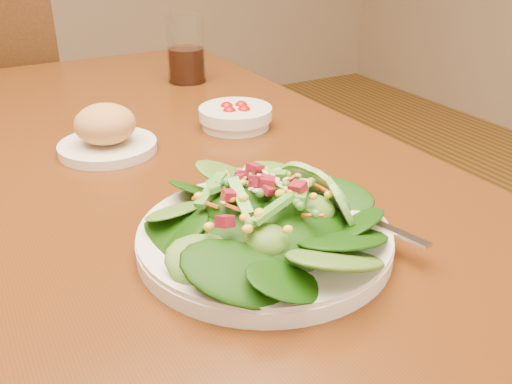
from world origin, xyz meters
The scene contains 5 objects.
dining_table centered at (0.00, 0.00, 0.65)m, with size 0.90×1.40×0.75m.
salad_plate centered at (0.09, -0.33, 0.78)m, with size 0.30×0.29×0.08m.
bread_plate centered at (0.01, 0.04, 0.78)m, with size 0.16×0.16×0.08m.
tomato_bowl centered at (0.24, 0.04, 0.77)m, with size 0.13×0.13×0.04m.
drinking_glass centered at (0.28, 0.37, 0.81)m, with size 0.09×0.09×0.15m.
Camera 1 is at (-0.20, -0.82, 1.10)m, focal length 40.00 mm.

